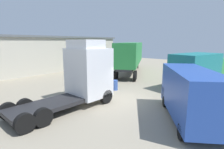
{
  "coord_description": "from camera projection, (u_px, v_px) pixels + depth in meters",
  "views": [
    {
      "loc": [
        -10.19,
        -7.53,
        4.26
      ],
      "look_at": [
        0.44,
        1.64,
        1.6
      ],
      "focal_mm": 28.0,
      "sensor_mm": 36.0,
      "label": 1
    }
  ],
  "objects": [
    {
      "name": "ground_plane",
      "position": [
        125.0,
        99.0,
        13.21
      ],
      "size": [
        60.0,
        60.0,
        0.0
      ],
      "primitive_type": "plane",
      "color": "gray"
    },
    {
      "name": "delivery_van_blue",
      "position": [
        189.0,
        93.0,
        9.39
      ],
      "size": [
        5.78,
        4.83,
        2.82
      ],
      "rotation": [
        0.0,
        0.0,
        0.6
      ],
      "color": "#2347A3",
      "rests_on": "ground_plane"
    },
    {
      "name": "oil_drum",
      "position": [
        115.0,
        85.0,
        15.56
      ],
      "size": [
        0.58,
        0.58,
        0.88
      ],
      "color": "#33519E",
      "rests_on": "ground_plane"
    },
    {
      "name": "warehouse_building",
      "position": [
        19.0,
        54.0,
        24.77
      ],
      "size": [
        30.59,
        10.0,
        5.01
      ],
      "color": "#B7B2A3",
      "rests_on": "ground_plane"
    },
    {
      "name": "box_truck_green",
      "position": [
        200.0,
        69.0,
        15.85
      ],
      "size": [
        7.06,
        3.83,
        3.22
      ],
      "rotation": [
        0.0,
        0.0,
        -0.23
      ],
      "color": "#28843D",
      "rests_on": "ground_plane"
    },
    {
      "name": "tractor_unit_white",
      "position": [
        83.0,
        74.0,
        11.85
      ],
      "size": [
        6.66,
        2.63,
        4.38
      ],
      "rotation": [
        0.0,
        0.0,
        -0.02
      ],
      "color": "silver",
      "rests_on": "ground_plane"
    },
    {
      "name": "container_trailer_green",
      "position": [
        130.0,
        54.0,
        23.87
      ],
      "size": [
        12.06,
        8.08,
        4.1
      ],
      "rotation": [
        0.0,
        0.0,
        0.5
      ],
      "color": "#28843D",
      "rests_on": "ground_plane"
    }
  ]
}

